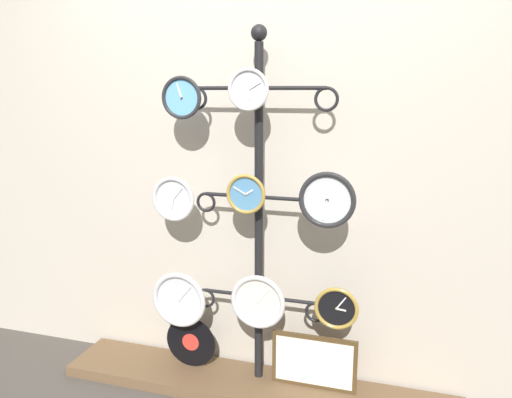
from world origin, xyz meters
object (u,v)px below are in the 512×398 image
Objects in this scene: clock_top_center at (249,90)px; clock_middle_left at (174,199)px; clock_middle_center at (246,194)px; clock_bottom_left at (179,300)px; clock_bottom_right at (337,308)px; vinyl_record at (191,342)px; picture_frame at (314,362)px; display_stand at (259,266)px; clock_middle_right at (327,200)px; clock_top_left at (182,98)px; clock_bottom_center at (258,302)px.

clock_top_center is 0.71m from clock_middle_left.
clock_middle_center is (0.41, -0.01, 0.05)m from clock_middle_left.
clock_bottom_right reaches higher than clock_bottom_left.
picture_frame is (0.72, -0.01, -0.00)m from vinyl_record.
display_stand reaches higher than clock_middle_right.
display_stand is 0.97m from clock_top_left.
clock_bottom_right is at bearing 29.61° from clock_middle_right.
clock_middle_right reaches higher than clock_middle_left.
clock_middle_left is at bearing 156.44° from clock_bottom_left.
clock_bottom_center is (0.05, -0.01, -1.08)m from clock_top_center.
clock_top_center is 0.68× the size of vinyl_record.
clock_top_left is 1.32m from clock_bottom_right.
clock_middle_left is 1.15m from picture_frame.
picture_frame is (0.76, 0.06, -0.86)m from clock_middle_left.
clock_bottom_left is 0.86m from clock_bottom_right.
display_stand reaches higher than clock_top_center.
picture_frame is at bearing -0.44° from vinyl_record.
clock_bottom_center reaches higher than vinyl_record.
display_stand reaches higher than clock_middle_center.
clock_middle_center reaches higher than picture_frame.
clock_top_left is at bearing -175.17° from picture_frame.
clock_bottom_left is at bearing -166.97° from clock_top_left.
clock_top_center is 1.47m from picture_frame.
display_stand is at bearing 76.92° from clock_top_center.
clock_bottom_center is 0.40m from clock_bottom_right.
clock_middle_right is 0.60× the size of picture_frame.
clock_middle_center is at bearing -12.75° from vinyl_record.
clock_bottom_center is at bearing -10.94° from clock_middle_center.
clock_bottom_left is (-0.80, 0.02, -0.62)m from clock_middle_right.
clock_bottom_center is at bearing -12.48° from vinyl_record.
clock_bottom_center is at bearing -3.26° from clock_middle_left.
clock_top_left reaches higher than clock_bottom_left.
picture_frame is at bearing 12.42° from clock_middle_center.
clock_middle_left is 0.86m from vinyl_record.
clock_middle_right is at bearing -0.20° from clock_bottom_center.
clock_top_left is 0.53m from clock_middle_left.
display_stand reaches higher than clock_bottom_center.
clock_bottom_left is (-0.43, -0.09, -0.21)m from display_stand.
clock_top_left is 1.09m from clock_bottom_left.
clock_middle_left is at bearing -176.06° from clock_top_left.
clock_middle_left is at bearing 176.74° from clock_bottom_center.
clock_bottom_right is at bearing 2.34° from clock_middle_center.
clock_middle_center is at bearing -167.58° from picture_frame.
clock_top_center is at bearing -177.74° from clock_bottom_right.
vinyl_record is (-0.02, 0.06, -1.38)m from clock_top_left.
clock_middle_left is 0.70m from clock_bottom_center.
vinyl_record is (-0.84, 0.06, -0.35)m from clock_bottom_right.
clock_bottom_right is at bearing -26.62° from picture_frame.
clock_bottom_center reaches higher than picture_frame.
clock_middle_left is 1.17× the size of clock_middle_center.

